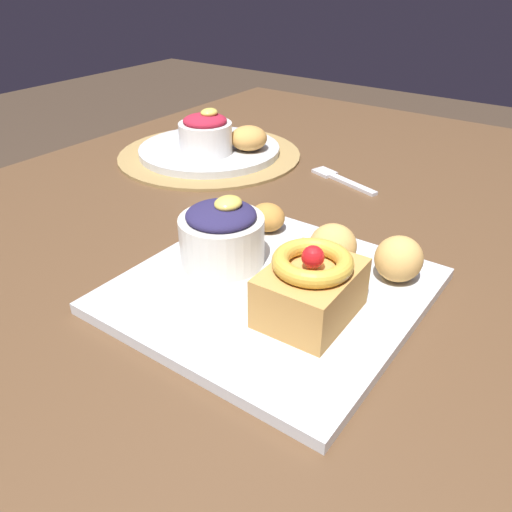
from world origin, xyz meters
The scene contains 12 objects.
dining_table centered at (0.00, 0.00, 0.64)m, with size 1.45×0.92×0.73m.
woven_placemat centered at (0.25, 0.22, 0.73)m, with size 0.31×0.31×0.01m, color #997A47.
front_plate centered at (-0.03, -0.10, 0.74)m, with size 0.28×0.28×0.01m, color silver.
cake_slice centered at (-0.05, -0.16, 0.77)m, with size 0.10×0.08×0.07m.
berry_ramekin centered at (-0.03, -0.03, 0.78)m, with size 0.09×0.09×0.08m.
fritter_front centered at (0.04, -0.13, 0.77)m, with size 0.05×0.05×0.05m, color tan.
fritter_middle centered at (0.05, -0.20, 0.77)m, with size 0.05×0.05×0.05m, color tan.
fritter_back centered at (0.06, -0.03, 0.76)m, with size 0.04×0.04×0.03m, color #BC7F38.
back_plate centered at (0.25, 0.22, 0.74)m, with size 0.24×0.24×0.01m, color silver.
back_ramekin centered at (0.22, 0.21, 0.78)m, with size 0.09×0.09×0.07m.
back_pastry centered at (0.28, 0.16, 0.77)m, with size 0.06×0.06×0.04m, color #C68E47.
fork centered at (0.28, -0.01, 0.73)m, with size 0.06×0.12×0.00m.
Camera 1 is at (-0.40, -0.35, 1.04)m, focal length 36.19 mm.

